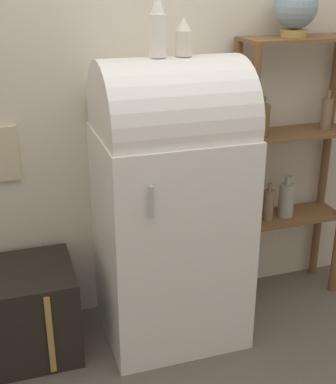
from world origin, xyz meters
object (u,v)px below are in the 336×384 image
object	(u,v)px
refrigerator	(170,200)
suitcase_trunk	(7,315)
vase_center	(184,38)
globe	(296,8)
vase_left	(158,27)

from	to	relation	value
refrigerator	suitcase_trunk	size ratio (longest dim) A/B	2.14
refrigerator	vase_center	bearing A→B (deg)	-9.04
globe	vase_center	world-z (taller)	globe
suitcase_trunk	vase_center	bearing A→B (deg)	-3.07
vase_left	vase_center	world-z (taller)	vase_left
refrigerator	suitcase_trunk	xyz separation A→B (m)	(-0.89, 0.04, -0.56)
suitcase_trunk	globe	bearing A→B (deg)	4.22
vase_center	refrigerator	bearing A→B (deg)	170.96
suitcase_trunk	vase_center	distance (m)	1.68
refrigerator	vase_left	size ratio (longest dim) A/B	5.21
suitcase_trunk	globe	world-z (taller)	globe
suitcase_trunk	globe	size ratio (longest dim) A/B	2.64
suitcase_trunk	vase_left	size ratio (longest dim) A/B	2.43
globe	vase_left	size ratio (longest dim) A/B	0.92
vase_left	globe	bearing A→B (deg)	12.10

